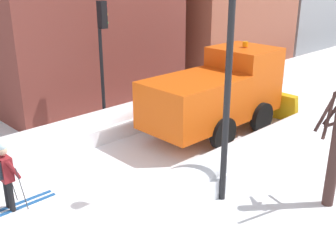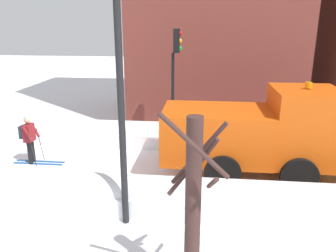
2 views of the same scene
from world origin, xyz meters
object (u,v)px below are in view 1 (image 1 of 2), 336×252
object	(u,v)px
skier	(5,173)
traffic_light_pole	(103,43)
plow_truck	(219,92)
street_lamp	(229,61)

from	to	relation	value
skier	traffic_light_pole	distance (m)	6.02
traffic_light_pole	plow_truck	bearing A→B (deg)	45.43
plow_truck	skier	size ratio (longest dim) A/B	3.31
plow_truck	skier	distance (m)	7.83
plow_truck	street_lamp	bearing A→B (deg)	-48.82
skier	traffic_light_pole	size ratio (longest dim) A/B	0.39
traffic_light_pole	street_lamp	xyz separation A→B (m)	(6.00, -0.71, 0.42)
skier	traffic_light_pole	xyz separation A→B (m)	(-2.67, 4.92, 2.22)
skier	street_lamp	size ratio (longest dim) A/B	0.31
plow_truck	traffic_light_pole	world-z (taller)	traffic_light_pole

